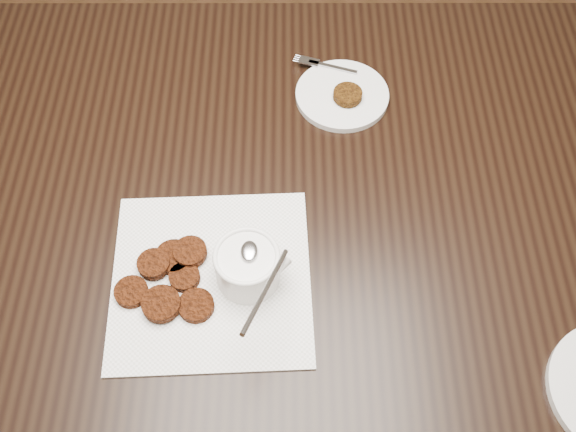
{
  "coord_description": "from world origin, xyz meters",
  "views": [
    {
      "loc": [
        0.03,
        -0.54,
        1.68
      ],
      "look_at": [
        0.03,
        0.02,
        0.8
      ],
      "focal_mm": 41.29,
      "sensor_mm": 36.0,
      "label": 1
    }
  ],
  "objects": [
    {
      "name": "floor",
      "position": [
        0.0,
        0.0,
        0.0
      ],
      "size": [
        4.0,
        4.0,
        0.0
      ],
      "primitive_type": "plane",
      "color": "#53321C",
      "rests_on": "ground"
    },
    {
      "name": "patty_cluster",
      "position": [
        -0.15,
        -0.07,
        0.76
      ],
      "size": [
        0.19,
        0.19,
        0.02
      ],
      "primitive_type": null,
      "rotation": [
        0.0,
        0.0,
        0.01
      ],
      "color": "#58220B",
      "rests_on": "napkin"
    },
    {
      "name": "table",
      "position": [
        -0.06,
        0.13,
        0.38
      ],
      "size": [
        1.41,
        0.91,
        0.75
      ],
      "primitive_type": "cube",
      "color": "black",
      "rests_on": "floor"
    },
    {
      "name": "plate_with_patty",
      "position": [
        0.13,
        0.32,
        0.76
      ],
      "size": [
        0.22,
        0.22,
        0.03
      ],
      "primitive_type": null,
      "rotation": [
        0.0,
        0.0,
        -0.32
      ],
      "color": "silver",
      "rests_on": "table"
    },
    {
      "name": "sauce_ramekin",
      "position": [
        -0.03,
        -0.06,
        0.82
      ],
      "size": [
        0.15,
        0.15,
        0.14
      ],
      "primitive_type": null,
      "rotation": [
        0.0,
        0.0,
        0.16
      ],
      "color": "white",
      "rests_on": "napkin"
    },
    {
      "name": "napkin",
      "position": [
        -0.09,
        -0.06,
        0.75
      ],
      "size": [
        0.32,
        0.32,
        0.0
      ],
      "primitive_type": "cube",
      "rotation": [
        0.0,
        0.0,
        0.04
      ],
      "color": "white",
      "rests_on": "table"
    }
  ]
}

